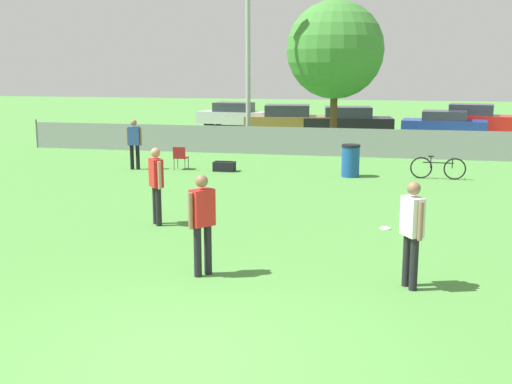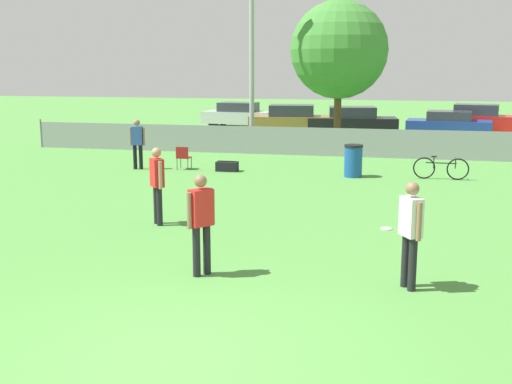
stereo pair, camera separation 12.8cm
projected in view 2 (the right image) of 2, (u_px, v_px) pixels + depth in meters
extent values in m
plane|color=#4C8C3D|center=(167.00, 358.00, 7.77)|extent=(120.00, 120.00, 0.00)
cube|color=gray|center=(332.00, 142.00, 24.87)|extent=(25.12, 0.03, 1.10)
cylinder|color=slate|center=(41.00, 133.00, 27.62)|extent=(0.07, 0.07, 1.21)
cylinder|color=#9E9EA3|center=(252.00, 51.00, 26.42)|extent=(0.20, 0.20, 8.11)
cylinder|color=brown|center=(337.00, 116.00, 28.25)|extent=(0.32, 0.32, 2.56)
sphere|color=#3D7F33|center=(339.00, 50.00, 27.70)|extent=(4.22, 4.22, 4.22)
cylinder|color=black|center=(196.00, 252.00, 10.68)|extent=(0.13, 0.13, 0.86)
cylinder|color=black|center=(207.00, 249.00, 10.81)|extent=(0.13, 0.13, 0.86)
cube|color=red|center=(201.00, 207.00, 10.60)|extent=(0.41, 0.44, 0.62)
sphere|color=#8C664C|center=(200.00, 181.00, 10.52)|extent=(0.21, 0.21, 0.21)
cylinder|color=#8C664C|center=(189.00, 211.00, 10.46)|extent=(0.08, 0.08, 0.60)
cylinder|color=#8C664C|center=(212.00, 207.00, 10.75)|extent=(0.08, 0.08, 0.60)
cylinder|color=black|center=(157.00, 205.00, 14.28)|extent=(0.13, 0.13, 0.86)
cylinder|color=black|center=(159.00, 206.00, 14.10)|extent=(0.13, 0.13, 0.86)
cube|color=red|center=(157.00, 173.00, 14.05)|extent=(0.41, 0.44, 0.62)
sphere|color=tan|center=(156.00, 153.00, 13.96)|extent=(0.21, 0.21, 0.21)
cylinder|color=tan|center=(154.00, 172.00, 14.25)|extent=(0.08, 0.08, 0.60)
cylinder|color=tan|center=(160.00, 175.00, 13.85)|extent=(0.08, 0.08, 0.60)
cylinder|color=black|center=(405.00, 261.00, 10.19)|extent=(0.13, 0.13, 0.86)
cylinder|color=black|center=(412.00, 264.00, 10.00)|extent=(0.13, 0.13, 0.86)
cube|color=silver|center=(411.00, 217.00, 9.95)|extent=(0.38, 0.44, 0.62)
sphere|color=#8C664C|center=(412.00, 189.00, 9.86)|extent=(0.21, 0.21, 0.21)
cylinder|color=#8C664C|center=(403.00, 215.00, 10.17)|extent=(0.08, 0.08, 0.60)
cylinder|color=#8C664C|center=(419.00, 222.00, 9.74)|extent=(0.08, 0.08, 0.60)
cylinder|color=black|center=(141.00, 157.00, 21.79)|extent=(0.13, 0.13, 0.83)
cylinder|color=black|center=(135.00, 157.00, 21.81)|extent=(0.13, 0.13, 0.83)
cube|color=#2D4C9E|center=(137.00, 136.00, 21.66)|extent=(0.39, 0.28, 0.62)
sphere|color=#8C664C|center=(137.00, 123.00, 21.57)|extent=(0.21, 0.21, 0.21)
cylinder|color=#8C664C|center=(144.00, 136.00, 21.65)|extent=(0.08, 0.08, 0.60)
cylinder|color=#8C664C|center=(131.00, 136.00, 21.68)|extent=(0.08, 0.08, 0.60)
cylinder|color=white|center=(386.00, 229.00, 13.85)|extent=(0.24, 0.24, 0.03)
torus|color=white|center=(386.00, 229.00, 13.85)|extent=(0.25, 0.25, 0.03)
cylinder|color=#333338|center=(191.00, 163.00, 21.99)|extent=(0.02, 0.02, 0.39)
cylinder|color=#333338|center=(181.00, 163.00, 22.07)|extent=(0.02, 0.02, 0.39)
cylinder|color=#333338|center=(188.00, 165.00, 21.62)|extent=(0.02, 0.02, 0.39)
cylinder|color=#333338|center=(177.00, 164.00, 21.70)|extent=(0.02, 0.02, 0.39)
cube|color=maroon|center=(184.00, 157.00, 21.81)|extent=(0.44, 0.44, 0.03)
cube|color=maroon|center=(182.00, 152.00, 21.57)|extent=(0.43, 0.03, 0.37)
torus|color=black|center=(424.00, 168.00, 19.98)|extent=(0.68, 0.05, 0.68)
torus|color=black|center=(458.00, 169.00, 19.74)|extent=(0.68, 0.05, 0.68)
cylinder|color=black|center=(441.00, 163.00, 19.83)|extent=(0.93, 0.05, 0.04)
cylinder|color=black|center=(434.00, 163.00, 19.88)|extent=(0.03, 0.03, 0.35)
cylinder|color=black|center=(455.00, 164.00, 19.73)|extent=(0.03, 0.03, 0.32)
cube|color=black|center=(434.00, 157.00, 19.84)|extent=(0.16, 0.06, 0.04)
cylinder|color=black|center=(456.00, 158.00, 19.70)|extent=(0.03, 0.44, 0.03)
cylinder|color=#194C99|center=(353.00, 162.00, 20.28)|extent=(0.56, 0.56, 0.95)
cylinder|color=black|center=(354.00, 146.00, 20.18)|extent=(0.59, 0.59, 0.08)
cube|color=black|center=(227.00, 166.00, 21.44)|extent=(0.71, 0.39, 0.32)
cube|color=black|center=(227.00, 161.00, 21.41)|extent=(0.61, 0.04, 0.02)
cylinder|color=black|center=(263.00, 121.00, 37.20)|extent=(0.67, 0.25, 0.66)
cylinder|color=black|center=(254.00, 123.00, 35.81)|extent=(0.67, 0.25, 0.66)
cylinder|color=black|center=(223.00, 119.00, 37.99)|extent=(0.67, 0.25, 0.66)
cylinder|color=black|center=(213.00, 122.00, 36.60)|extent=(0.67, 0.25, 0.66)
cube|color=#B7B7BC|center=(238.00, 117.00, 36.86)|extent=(4.15, 2.12, 0.68)
cube|color=#2D333D|center=(238.00, 107.00, 36.75)|extent=(2.22, 1.72, 0.51)
cylinder|color=black|center=(318.00, 127.00, 33.49)|extent=(0.66, 0.26, 0.64)
cylinder|color=black|center=(317.00, 130.00, 31.94)|extent=(0.66, 0.26, 0.64)
cylinder|color=black|center=(267.00, 126.00, 33.76)|extent=(0.66, 0.26, 0.64)
cylinder|color=black|center=(264.00, 129.00, 32.21)|extent=(0.66, 0.26, 0.64)
cube|color=olive|center=(292.00, 123.00, 32.80)|extent=(4.49, 2.32, 0.76)
cube|color=#2D333D|center=(292.00, 110.00, 32.67)|extent=(2.41, 1.85, 0.57)
cylinder|color=black|center=(378.00, 128.00, 33.22)|extent=(0.62, 0.26, 0.60)
cylinder|color=black|center=(381.00, 131.00, 31.63)|extent=(0.62, 0.26, 0.60)
cylinder|color=black|center=(324.00, 127.00, 33.46)|extent=(0.62, 0.26, 0.60)
cylinder|color=black|center=(325.00, 130.00, 31.87)|extent=(0.62, 0.26, 0.60)
cube|color=black|center=(352.00, 125.00, 32.50)|extent=(4.67, 2.45, 0.72)
cube|color=#2D333D|center=(352.00, 112.00, 32.38)|extent=(2.52, 1.93, 0.54)
cylinder|color=black|center=(475.00, 130.00, 31.89)|extent=(0.69, 0.24, 0.68)
cylinder|color=black|center=(475.00, 133.00, 30.43)|extent=(0.69, 0.24, 0.68)
cylinder|color=black|center=(424.00, 128.00, 32.66)|extent=(0.69, 0.24, 0.68)
cylinder|color=black|center=(421.00, 131.00, 31.20)|extent=(0.69, 0.24, 0.68)
cube|color=navy|center=(449.00, 126.00, 31.51)|extent=(4.16, 2.16, 0.60)
cube|color=#2D333D|center=(449.00, 116.00, 31.41)|extent=(2.22, 1.76, 0.45)
cylinder|color=black|center=(502.00, 127.00, 33.53)|extent=(0.66, 0.28, 0.64)
cylinder|color=black|center=(502.00, 130.00, 32.14)|extent=(0.66, 0.28, 0.64)
cylinder|color=black|center=(451.00, 125.00, 34.48)|extent=(0.66, 0.28, 0.64)
cylinder|color=black|center=(448.00, 128.00, 33.08)|extent=(0.66, 0.28, 0.64)
cube|color=red|center=(476.00, 123.00, 33.26)|extent=(4.40, 2.37, 0.76)
cube|color=#2D333D|center=(477.00, 110.00, 33.13)|extent=(2.38, 1.86, 0.57)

